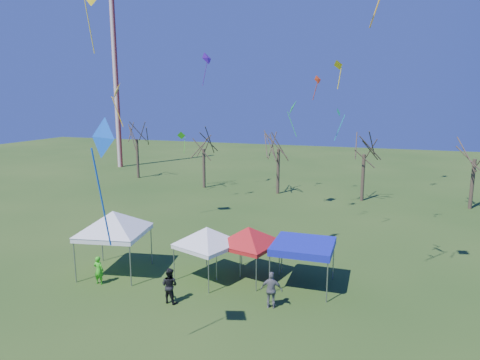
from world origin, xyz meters
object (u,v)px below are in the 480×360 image
Objects in this scene: radio_mast at (116,77)px; tree_0 at (136,125)px; person_grey at (272,290)px; tree_1 at (203,135)px; tree_4 at (477,141)px; tent_white_west at (113,215)px; tent_white_mid at (207,231)px; tent_blue at (303,246)px; person_dark at (170,285)px; tent_red at (249,230)px; tree_3 at (365,137)px; tree_2 at (279,133)px; person_green at (99,270)px.

tree_0 is at bearing -42.77° from radio_mast.
tree_1 is at bearing -66.73° from person_grey.
tree_4 is 1.70× the size of tent_white_west.
tree_0 is at bearing 128.84° from tent_white_mid.
tree_4 reaches higher than tent_blue.
person_dark is at bearing -55.28° from tree_0.
tree_1 is at bearing -15.18° from tree_0.
tent_blue is (3.03, -0.18, -0.49)m from tent_red.
tent_red is at bearing -46.29° from radio_mast.
tree_3 is 24.29m from person_grey.
tent_blue is at bearing -54.93° from tree_1.
tree_2 is at bearing 178.78° from tree_4.
tent_blue is at bearing -164.04° from person_green.
tree_2 is 17.73m from tree_4.
radio_mast is 14.35× the size of person_dark.
person_dark is (4.56, -0.64, 0.10)m from person_green.
tree_2 is 1.76× the size of tent_white_west.
person_dark is at bearing -25.59° from tent_white_west.
tree_4 reaches higher than person_grey.
tree_0 is 1.03× the size of tree_2.
tree_1 is 2.08× the size of tent_white_mid.
tree_4 is 23.85m from tent_blue.
person_dark is (-2.67, -4.04, -1.82)m from tent_red.
tent_blue is (32.27, -30.76, -10.29)m from radio_mast.
tree_4 is (43.36, -10.00, -6.44)m from radio_mast.
tree_3 reaches higher than tent_white_mid.
person_grey is at bearing -161.28° from person_dark.
person_green is at bearing -2.18° from person_dark.
tree_3 is at bearing -103.52° from person_grey.
person_grey reaches higher than person_dark.
radio_mast is 36.04m from tree_3.
tent_white_west reaches higher than tent_blue.
person_dark is at bearing 170.55° from person_green.
tree_2 reaches higher than tent_blue.
tent_blue is at bearing -3.48° from tent_red.
tree_0 is at bearing 174.66° from tree_4.
person_dark is (-4.77, -1.09, -0.02)m from person_grey.
tree_2 reaches higher than person_green.
tree_3 reaches higher than tent_white_west.
tent_white_west reaches higher than person_grey.
radio_mast is at bearing 124.11° from tent_white_west.
tree_0 is 1.07× the size of tree_3.
tree_1 is at bearing -63.92° from person_dark.
tent_blue is (-1.77, -20.81, -3.87)m from tree_3.
tent_white_west is 1.49× the size of tent_blue.
person_green is (-7.23, -3.40, -1.93)m from tent_red.
tree_3 reaches higher than person_grey.
tree_0 reaches higher than tent_red.
tree_3 is at bearing 61.73° from tent_white_west.
person_grey is at bearing -54.62° from tent_red.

